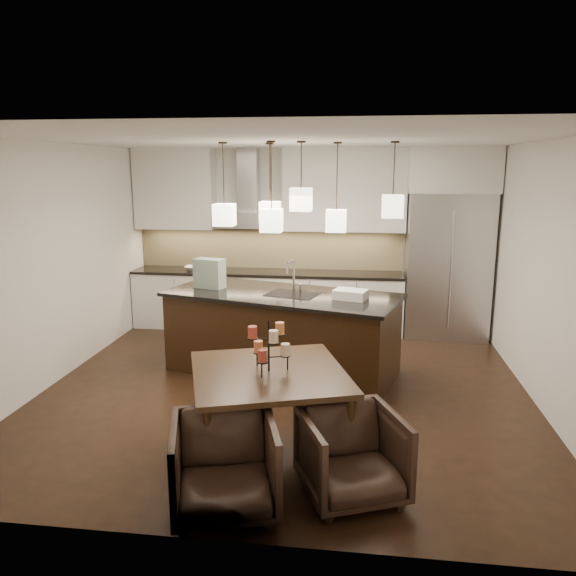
# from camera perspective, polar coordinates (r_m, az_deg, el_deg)

# --- Properties ---
(floor) EXTENTS (5.50, 5.50, 0.02)m
(floor) POSITION_cam_1_polar(r_m,az_deg,el_deg) (6.62, -0.23, -10.23)
(floor) COLOR black
(floor) RESTS_ON ground
(ceiling) EXTENTS (5.50, 5.50, 0.02)m
(ceiling) POSITION_cam_1_polar(r_m,az_deg,el_deg) (6.12, -0.25, 14.95)
(ceiling) COLOR white
(ceiling) RESTS_ON wall_back
(wall_back) EXTENTS (5.50, 0.02, 2.80)m
(wall_back) POSITION_cam_1_polar(r_m,az_deg,el_deg) (8.93, 2.13, 5.04)
(wall_back) COLOR silver
(wall_back) RESTS_ON ground
(wall_front) EXTENTS (5.50, 0.02, 2.80)m
(wall_front) POSITION_cam_1_polar(r_m,az_deg,el_deg) (3.58, -6.16, -6.08)
(wall_front) COLOR silver
(wall_front) RESTS_ON ground
(wall_left) EXTENTS (0.02, 5.50, 2.80)m
(wall_left) POSITION_cam_1_polar(r_m,az_deg,el_deg) (7.13, -22.82, 2.23)
(wall_left) COLOR silver
(wall_left) RESTS_ON ground
(wall_right) EXTENTS (0.02, 5.50, 2.80)m
(wall_right) POSITION_cam_1_polar(r_m,az_deg,el_deg) (6.47, 24.80, 1.12)
(wall_right) COLOR silver
(wall_right) RESTS_ON ground
(refrigerator) EXTENTS (1.20, 0.72, 2.15)m
(refrigerator) POSITION_cam_1_polar(r_m,az_deg,el_deg) (8.66, 15.85, 2.17)
(refrigerator) COLOR #B7B7BA
(refrigerator) RESTS_ON floor
(fridge_panel) EXTENTS (1.26, 0.72, 0.65)m
(fridge_panel) POSITION_cam_1_polar(r_m,az_deg,el_deg) (8.54, 16.41, 11.46)
(fridge_panel) COLOR silver
(fridge_panel) RESTS_ON refrigerator
(lower_cabinets) EXTENTS (4.21, 0.62, 0.88)m
(lower_cabinets) POSITION_cam_1_polar(r_m,az_deg,el_deg) (8.86, -2.14, -1.34)
(lower_cabinets) COLOR silver
(lower_cabinets) RESTS_ON floor
(countertop) EXTENTS (4.21, 0.66, 0.04)m
(countertop) POSITION_cam_1_polar(r_m,az_deg,el_deg) (8.77, -2.17, 1.59)
(countertop) COLOR black
(countertop) RESTS_ON lower_cabinets
(backsplash) EXTENTS (4.21, 0.02, 0.63)m
(backsplash) POSITION_cam_1_polar(r_m,az_deg,el_deg) (9.00, -1.87, 4.04)
(backsplash) COLOR tan
(backsplash) RESTS_ON countertop
(upper_cab_left) EXTENTS (1.25, 0.35, 1.25)m
(upper_cab_left) POSITION_cam_1_polar(r_m,az_deg,el_deg) (9.12, -11.42, 9.84)
(upper_cab_left) COLOR silver
(upper_cab_left) RESTS_ON wall_back
(upper_cab_right) EXTENTS (1.85, 0.35, 1.25)m
(upper_cab_right) POSITION_cam_1_polar(r_m,az_deg,el_deg) (8.64, 5.76, 9.90)
(upper_cab_right) COLOR silver
(upper_cab_right) RESTS_ON wall_back
(hood_canopy) EXTENTS (0.90, 0.52, 0.24)m
(hood_canopy) POSITION_cam_1_polar(r_m,az_deg,el_deg) (8.76, -4.11, 6.97)
(hood_canopy) COLOR #B7B7BA
(hood_canopy) RESTS_ON wall_back
(hood_chimney) EXTENTS (0.30, 0.28, 0.96)m
(hood_chimney) POSITION_cam_1_polar(r_m,az_deg,el_deg) (8.83, -4.02, 10.92)
(hood_chimney) COLOR #B7B7BA
(hood_chimney) RESTS_ON hood_canopy
(fruit_bowl) EXTENTS (0.29, 0.29, 0.06)m
(fruit_bowl) POSITION_cam_1_polar(r_m,az_deg,el_deg) (8.98, -9.64, 2.01)
(fruit_bowl) COLOR silver
(fruit_bowl) RESTS_ON countertop
(island_body) EXTENTS (2.94, 1.81, 0.96)m
(island_body) POSITION_cam_1_polar(r_m,az_deg,el_deg) (6.98, -0.61, -4.74)
(island_body) COLOR black
(island_body) RESTS_ON floor
(island_top) EXTENTS (3.04, 1.92, 0.04)m
(island_top) POSITION_cam_1_polar(r_m,az_deg,el_deg) (6.85, -0.62, -0.70)
(island_top) COLOR black
(island_top) RESTS_ON island_body
(faucet) EXTENTS (0.18, 0.28, 0.42)m
(faucet) POSITION_cam_1_polar(r_m,az_deg,el_deg) (6.86, 0.59, 1.28)
(faucet) COLOR silver
(faucet) RESTS_ON island_top
(tote_bag) EXTENTS (0.41, 0.29, 0.37)m
(tote_bag) POSITION_cam_1_polar(r_m,az_deg,el_deg) (7.18, -7.98, 1.49)
(tote_bag) COLOR #21502B
(tote_bag) RESTS_ON island_top
(food_container) EXTENTS (0.43, 0.36, 0.11)m
(food_container) POSITION_cam_1_polar(r_m,az_deg,el_deg) (6.57, 6.38, -0.65)
(food_container) COLOR silver
(food_container) RESTS_ON island_top
(dining_table) EXTENTS (1.65, 1.65, 0.78)m
(dining_table) POSITION_cam_1_polar(r_m,az_deg,el_deg) (5.09, -1.92, -12.54)
(dining_table) COLOR black
(dining_table) RESTS_ON floor
(candelabra) EXTENTS (0.47, 0.47, 0.46)m
(candelabra) POSITION_cam_1_polar(r_m,az_deg,el_deg) (4.86, -1.98, -5.88)
(candelabra) COLOR black
(candelabra) RESTS_ON dining_table
(candle_a) EXTENTS (0.10, 0.10, 0.10)m
(candle_a) POSITION_cam_1_polar(r_m,az_deg,el_deg) (4.90, -0.28, -6.27)
(candle_a) COLOR beige
(candle_a) RESTS_ON candelabra
(candle_b) EXTENTS (0.10, 0.10, 0.10)m
(candle_b) POSITION_cam_1_polar(r_m,az_deg,el_deg) (4.98, -3.04, -5.97)
(candle_b) COLOR #DD7D47
(candle_b) RESTS_ON candelabra
(candle_c) EXTENTS (0.10, 0.10, 0.10)m
(candle_c) POSITION_cam_1_polar(r_m,az_deg,el_deg) (4.74, -2.61, -6.90)
(candle_c) COLOR #AA3B2A
(candle_c) RESTS_ON candelabra
(candle_d) EXTENTS (0.10, 0.10, 0.10)m
(candle_d) POSITION_cam_1_polar(r_m,az_deg,el_deg) (4.93, -0.84, -4.11)
(candle_d) COLOR #DD7D47
(candle_d) RESTS_ON candelabra
(candle_e) EXTENTS (0.10, 0.10, 0.10)m
(candle_e) POSITION_cam_1_polar(r_m,az_deg,el_deg) (4.82, -3.62, -4.51)
(candle_e) COLOR #AA3B2A
(candle_e) RESTS_ON candelabra
(candle_f) EXTENTS (0.10, 0.10, 0.10)m
(candle_f) POSITION_cam_1_polar(r_m,az_deg,el_deg) (4.70, -1.48, -4.95)
(candle_f) COLOR beige
(candle_f) RESTS_ON candelabra
(armchair_left) EXTENTS (0.96, 0.97, 0.72)m
(armchair_left) POSITION_cam_1_polar(r_m,az_deg,el_deg) (4.36, -6.48, -17.57)
(armchair_left) COLOR black
(armchair_left) RESTS_ON floor
(armchair_right) EXTENTS (0.96, 0.98, 0.69)m
(armchair_right) POSITION_cam_1_polar(r_m,az_deg,el_deg) (4.53, 6.51, -16.56)
(armchair_right) COLOR black
(armchair_right) RESTS_ON floor
(pendant_a) EXTENTS (0.24, 0.24, 0.26)m
(pendant_a) POSITION_cam_1_polar(r_m,az_deg,el_deg) (6.81, -6.48, 7.41)
(pendant_a) COLOR #F2E8C8
(pendant_a) RESTS_ON ceiling
(pendant_b) EXTENTS (0.24, 0.24, 0.26)m
(pendant_b) POSITION_cam_1_polar(r_m,az_deg,el_deg) (6.96, -1.82, 7.69)
(pendant_b) COLOR #F2E8C8
(pendant_b) RESTS_ON ceiling
(pendant_c) EXTENTS (0.24, 0.24, 0.26)m
(pendant_c) POSITION_cam_1_polar(r_m,az_deg,el_deg) (6.48, 1.34, 8.98)
(pendant_c) COLOR #F2E8C8
(pendant_c) RESTS_ON ceiling
(pendant_d) EXTENTS (0.24, 0.24, 0.26)m
(pendant_d) POSITION_cam_1_polar(r_m,az_deg,el_deg) (6.77, 4.92, 6.82)
(pendant_d) COLOR #F2E8C8
(pendant_d) RESTS_ON ceiling
(pendant_e) EXTENTS (0.24, 0.24, 0.26)m
(pendant_e) POSITION_cam_1_polar(r_m,az_deg,el_deg) (6.64, 10.59, 8.15)
(pendant_e) COLOR #F2E8C8
(pendant_e) RESTS_ON ceiling
(pendant_f) EXTENTS (0.24, 0.24, 0.26)m
(pendant_f) POSITION_cam_1_polar(r_m,az_deg,el_deg) (6.43, -1.69, 6.88)
(pendant_f) COLOR #F2E8C8
(pendant_f) RESTS_ON ceiling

